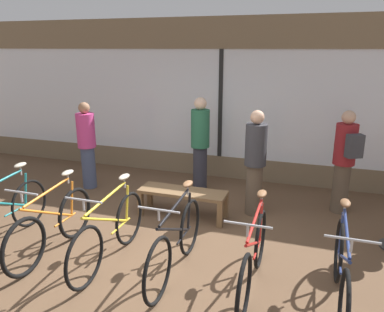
# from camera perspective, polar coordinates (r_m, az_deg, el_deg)

# --- Properties ---
(ground_plane) EXTENTS (24.00, 24.00, 0.00)m
(ground_plane) POSITION_cam_1_polar(r_m,az_deg,el_deg) (5.14, -5.25, -14.57)
(ground_plane) COLOR brown
(shop_back_wall) EXTENTS (12.00, 0.08, 3.20)m
(shop_back_wall) POSITION_cam_1_polar(r_m,az_deg,el_deg) (7.59, 4.42, 8.69)
(shop_back_wall) COLOR #7A664C
(shop_back_wall) RESTS_ON ground_plane
(bicycle_far_left) EXTENTS (0.46, 1.79, 1.04)m
(bicycle_far_left) POSITION_cam_1_polar(r_m,az_deg,el_deg) (5.86, -26.93, -7.95)
(bicycle_far_left) COLOR black
(bicycle_far_left) RESTS_ON ground_plane
(bicycle_left) EXTENTS (0.46, 1.72, 1.05)m
(bicycle_left) POSITION_cam_1_polar(r_m,az_deg,el_deg) (5.27, -20.49, -9.92)
(bicycle_left) COLOR black
(bicycle_left) RESTS_ON ground_plane
(bicycle_center_left) EXTENTS (0.46, 1.79, 1.05)m
(bicycle_center_left) POSITION_cam_1_polar(r_m,az_deg,el_deg) (4.88, -12.40, -11.29)
(bicycle_center_left) COLOR black
(bicycle_center_left) RESTS_ON ground_plane
(bicycle_center_right) EXTENTS (0.46, 1.78, 1.05)m
(bicycle_center_right) POSITION_cam_1_polar(r_m,az_deg,el_deg) (4.55, -2.44, -13.03)
(bicycle_center_right) COLOR black
(bicycle_center_right) RESTS_ON ground_plane
(bicycle_right) EXTENTS (0.46, 1.78, 1.04)m
(bicycle_right) POSITION_cam_1_polar(r_m,az_deg,el_deg) (4.32, 9.33, -15.01)
(bicycle_right) COLOR black
(bicycle_right) RESTS_ON ground_plane
(bicycle_far_right) EXTENTS (0.46, 1.81, 1.05)m
(bicycle_far_right) POSITION_cam_1_polar(r_m,az_deg,el_deg) (4.31, 21.80, -16.08)
(bicycle_far_right) COLOR black
(bicycle_far_right) RESTS_ON ground_plane
(display_bench) EXTENTS (1.40, 0.44, 0.44)m
(display_bench) POSITION_cam_1_polar(r_m,az_deg,el_deg) (5.99, -1.43, -5.99)
(display_bench) COLOR brown
(display_bench) RESTS_ON ground_plane
(customer_near_rack) EXTENTS (0.44, 0.44, 1.71)m
(customer_near_rack) POSITION_cam_1_polar(r_m,az_deg,el_deg) (5.99, 9.61, -0.76)
(customer_near_rack) COLOR brown
(customer_near_rack) RESTS_ON ground_plane
(customer_by_window) EXTENTS (0.48, 0.56, 1.69)m
(customer_by_window) POSITION_cam_1_polar(r_m,az_deg,el_deg) (6.45, 22.22, -0.44)
(customer_by_window) COLOR brown
(customer_by_window) RESTS_ON ground_plane
(customer_mid_floor) EXTENTS (0.44, 0.44, 1.78)m
(customer_mid_floor) POSITION_cam_1_polar(r_m,az_deg,el_deg) (6.87, 1.25, 2.00)
(customer_mid_floor) COLOR #2D2D38
(customer_mid_floor) RESTS_ON ground_plane
(customer_near_bench) EXTENTS (0.38, 0.38, 1.66)m
(customer_near_bench) POSITION_cam_1_polar(r_m,az_deg,el_deg) (7.35, -15.72, 1.79)
(customer_near_bench) COLOR #424C6B
(customer_near_bench) RESTS_ON ground_plane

